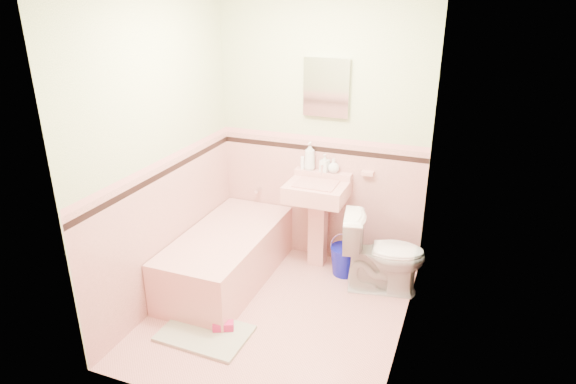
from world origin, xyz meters
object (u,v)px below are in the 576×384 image
(sink, at_px, (316,226))
(shoe, at_px, (223,326))
(soap_bottle_right, at_px, (334,166))
(toilet, at_px, (383,253))
(medicine_cabinet, at_px, (326,88))
(bathtub, at_px, (227,258))
(bucket, at_px, (345,260))
(soap_bottle_left, at_px, (310,156))
(soap_bottle_mid, at_px, (325,163))

(sink, distance_m, shoe, 1.34)
(soap_bottle_right, xyz_separation_m, toilet, (0.58, -0.35, -0.63))
(sink, xyz_separation_m, medicine_cabinet, (0.00, 0.21, 1.27))
(medicine_cabinet, bearing_deg, bathtub, -132.58)
(medicine_cabinet, xyz_separation_m, bucket, (0.30, -0.25, -1.56))
(bathtub, bearing_deg, soap_bottle_right, 42.30)
(medicine_cabinet, bearing_deg, sink, -90.00)
(soap_bottle_left, relative_size, soap_bottle_mid, 1.60)
(sink, relative_size, soap_bottle_left, 3.21)
(shoe, bearing_deg, soap_bottle_right, 47.37)
(soap_bottle_mid, relative_size, soap_bottle_right, 1.24)
(medicine_cabinet, height_order, toilet, medicine_cabinet)
(soap_bottle_left, height_order, soap_bottle_mid, soap_bottle_left)
(sink, bearing_deg, bucket, -7.15)
(toilet, distance_m, shoe, 1.51)
(sink, relative_size, bucket, 3.08)
(soap_bottle_left, distance_m, soap_bottle_right, 0.25)
(bathtub, xyz_separation_m, soap_bottle_mid, (0.69, 0.71, 0.78))
(medicine_cabinet, height_order, soap_bottle_left, medicine_cabinet)
(bathtub, height_order, sink, sink)
(bucket, bearing_deg, toilet, -19.97)
(bathtub, relative_size, shoe, 9.24)
(soap_bottle_left, xyz_separation_m, toilet, (0.82, -0.35, -0.69))
(soap_bottle_left, bearing_deg, sink, -53.01)
(sink, bearing_deg, toilet, -14.41)
(soap_bottle_mid, height_order, bucket, soap_bottle_mid)
(soap_bottle_left, distance_m, bucket, 1.04)
(bucket, bearing_deg, soap_bottle_right, 133.11)
(medicine_cabinet, xyz_separation_m, shoe, (-0.35, -1.45, -1.64))
(medicine_cabinet, xyz_separation_m, soap_bottle_left, (-0.14, -0.03, -0.64))
(toilet, bearing_deg, bucket, 59.30)
(sink, height_order, bucket, sink)
(soap_bottle_left, bearing_deg, medicine_cabinet, 12.48)
(sink, xyz_separation_m, shoe, (-0.35, -1.24, -0.37))
(bathtub, bearing_deg, medicine_cabinet, 47.42)
(soap_bottle_mid, height_order, soap_bottle_right, soap_bottle_mid)
(bathtub, bearing_deg, toilet, 14.63)
(medicine_cabinet, distance_m, soap_bottle_right, 0.72)
(medicine_cabinet, bearing_deg, soap_bottle_right, -16.66)
(bathtub, xyz_separation_m, sink, (0.68, 0.53, 0.21))
(bathtub, distance_m, shoe, 0.80)
(shoe, bearing_deg, medicine_cabinet, 51.39)
(soap_bottle_left, bearing_deg, soap_bottle_right, 0.00)
(bathtub, height_order, soap_bottle_right, soap_bottle_right)
(soap_bottle_left, height_order, shoe, soap_bottle_left)
(medicine_cabinet, height_order, bucket, medicine_cabinet)
(soap_bottle_right, distance_m, bucket, 0.90)
(sink, distance_m, toilet, 0.71)
(soap_bottle_right, xyz_separation_m, shoe, (-0.45, -1.42, -0.93))
(bathtub, bearing_deg, sink, 37.93)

